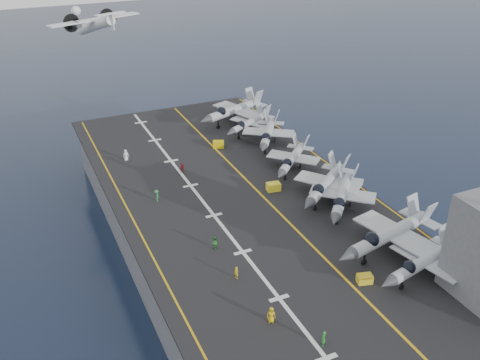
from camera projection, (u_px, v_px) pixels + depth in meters
name	position (u px, v px, depth m)	size (l,w,h in m)	color
ground	(250.00, 263.00, 84.73)	(500.00, 500.00, 0.00)	#142135
hull	(251.00, 237.00, 82.39)	(36.00, 90.00, 10.00)	#56595E
flight_deck	(251.00, 208.00, 79.96)	(38.00, 92.00, 0.40)	black
foul_line	(269.00, 202.00, 80.96)	(0.35, 90.00, 0.02)	gold
landing_centerline	(214.00, 215.00, 77.66)	(0.50, 90.00, 0.02)	silver
deck_edge_port	(140.00, 233.00, 73.62)	(0.25, 90.00, 0.02)	gold
deck_edge_stbd	(354.00, 182.00, 86.65)	(0.25, 90.00, 0.02)	gold
fighter_jet_1	(424.00, 261.00, 63.99)	(15.49, 11.98, 4.80)	#989EA7
fighter_jet_2	(390.00, 233.00, 68.44)	(18.52, 14.33, 5.74)	#8D949D
fighter_jet_3	(342.00, 195.00, 77.93)	(16.79, 17.13, 5.00)	gray
fighter_jet_4	(326.00, 183.00, 81.08)	(17.97, 16.98, 5.20)	gray
fighter_jet_5	(292.00, 158.00, 89.56)	(15.65, 15.49, 4.59)	gray
fighter_jet_6	(268.00, 133.00, 98.73)	(15.91, 17.17, 4.96)	#8F969E
fighter_jet_7	(250.00, 122.00, 103.97)	(15.65, 14.00, 4.53)	gray
fighter_jet_8	(234.00, 109.00, 108.65)	(19.13, 16.00, 5.66)	#A2ABB2
tow_cart_a	(365.00, 279.00, 63.89)	(2.03, 1.58, 1.08)	gold
tow_cart_b	(273.00, 187.00, 84.08)	(2.30, 1.67, 1.27)	yellow
tow_cart_c	(218.00, 144.00, 98.64)	(2.39, 2.01, 1.22)	#C9AA08
crew_0	(271.00, 315.00, 57.75)	(1.39, 1.21, 1.94)	gold
crew_1	(236.00, 273.00, 64.49)	(0.95, 1.13, 1.61)	yellow
crew_2	(214.00, 243.00, 70.02)	(1.26, 1.10, 1.76)	#218B2C
crew_3	(157.00, 196.00, 80.87)	(1.07, 1.33, 1.92)	#278239
crew_4	(182.00, 167.00, 89.58)	(1.26, 1.12, 1.75)	#AA1623
crew_5	(126.00, 155.00, 93.53)	(1.32, 0.97, 2.04)	white
crew_6	(323.00, 339.00, 54.70)	(1.21, 1.31, 1.81)	#1D8A25
transport_plane	(96.00, 25.00, 109.80)	(23.80, 19.96, 4.79)	white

